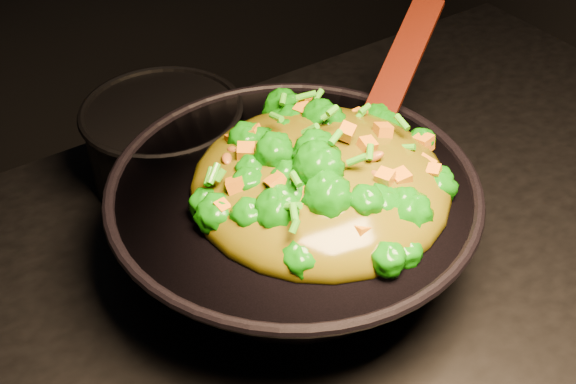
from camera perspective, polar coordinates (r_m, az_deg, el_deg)
wok at (r=0.78m, az=0.41°, el=-2.52°), size 0.38×0.38×0.11m
stir_fry at (r=0.71m, az=2.64°, el=3.04°), size 0.31×0.31×0.09m
spatula at (r=0.85m, az=8.47°, el=8.94°), size 0.22×0.15×0.10m
back_pot at (r=0.90m, az=-9.60°, el=3.80°), size 0.20×0.20×0.11m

